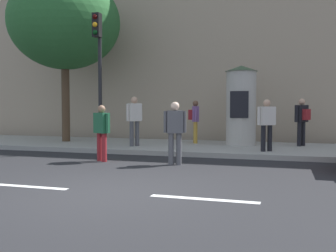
{
  "coord_description": "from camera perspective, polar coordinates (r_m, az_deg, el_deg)",
  "views": [
    {
      "loc": [
        3.03,
        -6.22,
        1.52
      ],
      "look_at": [
        0.49,
        2.0,
        1.07
      ],
      "focal_mm": 42.26,
      "sensor_mm": 36.0,
      "label": 1
    }
  ],
  "objects": [
    {
      "name": "pedestrian_in_red_top",
      "position": [
        14.03,
        18.77,
        1.13
      ],
      "size": [
        0.52,
        0.53,
        1.6
      ],
      "color": "black",
      "rests_on": "sidewalk_curb"
    },
    {
      "name": "sidewalk_curb",
      "position": [
        13.64,
        4.25,
        -3.1
      ],
      "size": [
        36.0,
        4.0,
        0.15
      ],
      "primitive_type": "cube",
      "color": "#9E9B93",
      "rests_on": "ground_plane"
    },
    {
      "name": "traffic_light",
      "position": [
        12.97,
        -10.02,
        9.63
      ],
      "size": [
        0.24,
        0.45,
        4.28
      ],
      "color": "black",
      "rests_on": "sidewalk_curb"
    },
    {
      "name": "ground_plane",
      "position": [
        7.09,
        -8.7,
        -9.45
      ],
      "size": [
        80.0,
        80.0,
        0.0
      ],
      "primitive_type": "plane",
      "color": "#232326"
    },
    {
      "name": "pedestrian_in_light_jacket",
      "position": [
        12.14,
        14.05,
        0.71
      ],
      "size": [
        0.52,
        0.48,
        1.55
      ],
      "color": "black",
      "rests_on": "sidewalk_curb"
    },
    {
      "name": "lane_markings",
      "position": [
        7.08,
        -8.7,
        -9.42
      ],
      "size": [
        25.8,
        0.16,
        0.01
      ],
      "color": "silver",
      "rests_on": "ground_plane"
    },
    {
      "name": "pedestrian_with_backpack",
      "position": [
        14.35,
        3.89,
        1.19
      ],
      "size": [
        0.46,
        0.61,
        1.55
      ],
      "color": "#B78C33",
      "rests_on": "sidewalk_curb"
    },
    {
      "name": "pedestrian_tallest",
      "position": [
        10.1,
        1.0,
        -0.23
      ],
      "size": [
        0.55,
        0.47,
        1.61
      ],
      "color": "#4C4C51",
      "rests_on": "ground_plane"
    },
    {
      "name": "pedestrian_near_pole",
      "position": [
        10.86,
        -9.55,
        -0.38
      ],
      "size": [
        0.56,
        0.42,
        1.53
      ],
      "color": "maroon",
      "rests_on": "ground_plane"
    },
    {
      "name": "building_backdrop",
      "position": [
        18.76,
        7.81,
        13.06
      ],
      "size": [
        36.0,
        5.0,
        9.62
      ],
      "primitive_type": "cube",
      "color": "tan",
      "rests_on": "ground_plane"
    },
    {
      "name": "street_tree",
      "position": [
        15.88,
        -14.69,
        14.25
      ],
      "size": [
        4.17,
        4.17,
        6.28
      ],
      "color": "#4C3826",
      "rests_on": "sidewalk_curb"
    },
    {
      "name": "poster_column",
      "position": [
        13.91,
        10.49,
        3.02
      ],
      "size": [
        1.12,
        1.12,
        2.74
      ],
      "color": "#B2ADA3",
      "rests_on": "sidewalk_curb"
    },
    {
      "name": "pedestrian_in_dark_shirt",
      "position": [
        13.32,
        -4.88,
        1.29
      ],
      "size": [
        0.45,
        0.52,
        1.67
      ],
      "color": "#4C4C51",
      "rests_on": "sidewalk_curb"
    }
  ]
}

